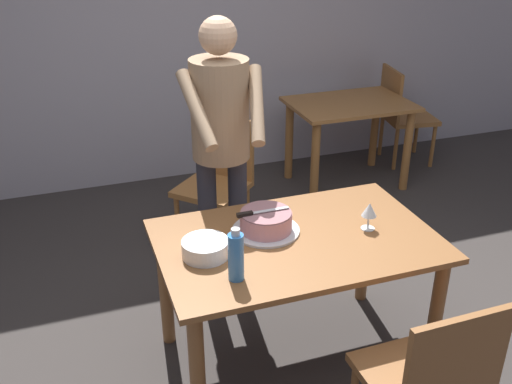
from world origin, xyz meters
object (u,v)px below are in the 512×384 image
main_dining_table (296,259)px  cake_knife (252,213)px  background_chair_0 (402,112)px  water_bottle (236,256)px  plate_stack (205,248)px  background_chair_1 (217,177)px  wine_glass_near (369,211)px  chair_near_side (429,379)px  person_cutting_cake (221,136)px  background_table (349,121)px  cake_on_platter (266,222)px

main_dining_table → cake_knife: size_ratio=5.06×
background_chair_0 → water_bottle: bearing=-134.3°
plate_stack → water_bottle: (0.08, -0.22, 0.07)m
plate_stack → background_chair_1: (0.44, 1.38, -0.30)m
water_bottle → cake_knife: bearing=60.9°
plate_stack → wine_glass_near: 0.84m
cake_knife → chair_near_side: (0.44, -0.92, -0.37)m
main_dining_table → chair_near_side: bearing=-72.9°
wine_glass_near → person_cutting_cake: person_cutting_cake is taller
water_bottle → background_chair_0: size_ratio=0.28×
plate_stack → background_table: (1.75, 1.92, -0.21)m
cake_on_platter → background_table: cake_on_platter is taller
main_dining_table → background_table: main_dining_table is taller
water_bottle → chair_near_side: water_bottle is taller
cake_on_platter → person_cutting_cake: 0.60m
main_dining_table → background_chair_0: bearing=47.9°
water_bottle → background_table: 2.73m
background_chair_0 → background_chair_1: bearing=-157.8°
background_chair_1 → wine_glass_near: bearing=-74.1°
water_bottle → background_chair_0: bearing=45.7°
background_table → water_bottle: bearing=-127.8°
main_dining_table → cake_knife: cake_knife is taller
person_cutting_cake → water_bottle: bearing=-102.4°
main_dining_table → cake_knife: (-0.19, 0.11, 0.24)m
cake_knife → background_chair_1: size_ratio=0.30×
chair_near_side → person_cutting_cake: bearing=106.8°
cake_knife → wine_glass_near: size_ratio=1.88×
wine_glass_near → background_chair_0: bearing=54.1°
background_chair_0 → background_chair_1: size_ratio=1.00×
main_dining_table → water_bottle: 0.51m
plate_stack → background_chair_0: bearing=41.9°
water_bottle → person_cutting_cake: 0.92m
background_chair_0 → wine_glass_near: bearing=-125.9°
background_chair_0 → background_chair_1: (-2.01, -0.82, 0.00)m
main_dining_table → background_table: (1.28, 1.92, -0.05)m
person_cutting_cake → background_table: size_ratio=1.72×
water_bottle → person_cutting_cake: (0.19, 0.88, 0.21)m
main_dining_table → background_chair_0: background_chair_0 is taller
plate_stack → chair_near_side: size_ratio=0.24×
main_dining_table → wine_glass_near: 0.44m
background_table → background_chair_1: (-1.31, -0.54, -0.09)m
background_table → plate_stack: bearing=-132.3°
chair_near_side → background_chair_1: (-0.27, 2.18, 0.00)m
water_bottle → background_chair_0: 3.41m
person_cutting_cake → plate_stack: bearing=-112.7°
cake_on_platter → cake_knife: size_ratio=1.26×
plate_stack → wine_glass_near: bearing=-1.5°
cake_knife → person_cutting_cake: size_ratio=0.16×
chair_near_side → background_chair_1: size_ratio=1.00×
background_chair_1 → cake_on_platter: bearing=-94.3°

